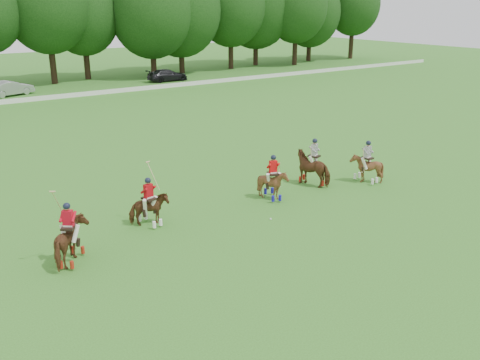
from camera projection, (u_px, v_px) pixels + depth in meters
ground at (264, 252)px, 20.37m from camera, size 180.00×180.00×0.00m
boundary_rail at (17, 101)px, 49.81m from camera, size 120.00×0.10×0.44m
car_mid at (10, 88)px, 53.42m from camera, size 4.81×2.97×1.50m
car_right at (167, 75)px, 63.00m from camera, size 4.87×2.02×1.41m
polo_red_a at (70, 241)px, 19.31m from camera, size 1.87×2.07×2.88m
polo_red_b at (149, 209)px, 22.62m from camera, size 1.58×1.43×2.67m
polo_red_c at (273, 184)px, 25.61m from camera, size 1.55×1.65×2.20m
polo_stripe_a at (314, 168)px, 27.64m from camera, size 1.66×2.28×2.45m
polo_stripe_b at (367, 168)px, 27.97m from camera, size 1.37×1.51×2.25m
polo_ball at (271, 219)px, 23.36m from camera, size 0.09×0.09×0.09m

